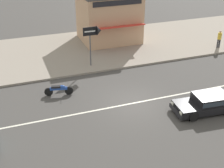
% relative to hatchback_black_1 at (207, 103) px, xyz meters
% --- Properties ---
extents(ground_plane, '(160.00, 160.00, 0.00)m').
position_rel_hatchback_black_1_xyz_m(ground_plane, '(-3.78, 2.35, -0.59)').
color(ground_plane, '#423F3D').
extents(lane_centre_stripe, '(50.40, 0.14, 0.01)m').
position_rel_hatchback_black_1_xyz_m(lane_centre_stripe, '(-3.78, 2.35, -0.59)').
color(lane_centre_stripe, silver).
rests_on(lane_centre_stripe, ground).
extents(kerb_strip, '(68.00, 10.00, 0.15)m').
position_rel_hatchback_black_1_xyz_m(kerb_strip, '(-3.78, 12.46, -0.51)').
color(kerb_strip, gray).
rests_on(kerb_strip, ground).
extents(hatchback_black_1, '(3.95, 2.01, 1.10)m').
position_rel_hatchback_black_1_xyz_m(hatchback_black_1, '(0.00, 0.00, 0.00)').
color(hatchback_black_1, black).
rests_on(hatchback_black_1, ground).
extents(motorcycle_2, '(1.88, 0.67, 0.80)m').
position_rel_hatchback_black_1_xyz_m(motorcycle_2, '(-8.08, 5.05, -0.17)').
color(motorcycle_2, black).
rests_on(motorcycle_2, ground).
extents(arrow_signboard, '(1.44, 0.73, 3.18)m').
position_rel_hatchback_black_1_xyz_m(arrow_signboard, '(-4.26, 8.68, 2.23)').
color(arrow_signboard, '#4C4C51').
rests_on(arrow_signboard, kerb_strip).
extents(pedestrian_near_clock, '(0.34, 0.34, 1.59)m').
position_rel_hatchback_black_1_xyz_m(pedestrian_near_clock, '(7.27, 8.57, 0.48)').
color(pedestrian_near_clock, '#333338').
rests_on(pedestrian_near_clock, kerb_strip).
extents(shopfront_corner_warung, '(5.34, 5.43, 4.58)m').
position_rel_hatchback_black_1_xyz_m(shopfront_corner_warung, '(-1.38, 13.99, 1.86)').
color(shopfront_corner_warung, tan).
rests_on(shopfront_corner_warung, kerb_strip).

